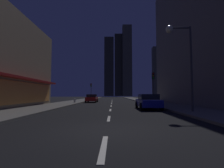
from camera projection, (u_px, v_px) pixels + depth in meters
name	position (u px, v px, depth m)	size (l,w,h in m)	color
ground_plane	(112.00, 101.00, 38.26)	(78.00, 136.00, 0.10)	black
sidewalk_right	(142.00, 100.00, 38.22)	(4.00, 76.00, 0.15)	#605E59
sidewalk_left	(82.00, 100.00, 38.32)	(4.00, 76.00, 0.15)	#605E59
lane_marking_center	(111.00, 105.00, 22.50)	(0.16, 38.60, 0.01)	silver
building_apartment_right	(214.00, 32.00, 22.86)	(11.00, 20.00, 20.50)	slate
skyscraper_distant_tall	(109.00, 67.00, 151.70)	(8.56, 8.55, 54.48)	#333126
skyscraper_distant_mid	(119.00, 65.00, 151.01)	(8.13, 7.53, 57.25)	#302E24
skyscraper_distant_short	(127.00, 61.00, 144.83)	(8.19, 6.28, 63.32)	#484436
skyscraper_distant_slender	(156.00, 72.00, 130.92)	(5.57, 5.35, 39.78)	#4D493A
car_parked_near	(148.00, 101.00, 15.61)	(1.98, 4.24, 1.45)	navy
car_parked_far	(92.00, 98.00, 29.36)	(1.98, 4.24, 1.45)	#B21919
fire_hydrant_far_left	(75.00, 101.00, 26.00)	(0.42, 0.30, 0.65)	#B2B2B2
traffic_light_near_right	(153.00, 81.00, 21.35)	(0.32, 0.48, 4.20)	#2D2D2D
traffic_light_far_left	(91.00, 88.00, 42.32)	(0.32, 0.48, 4.20)	#2D2D2D
street_lamp_right	(180.00, 47.00, 12.46)	(1.96, 0.56, 6.58)	#38383D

